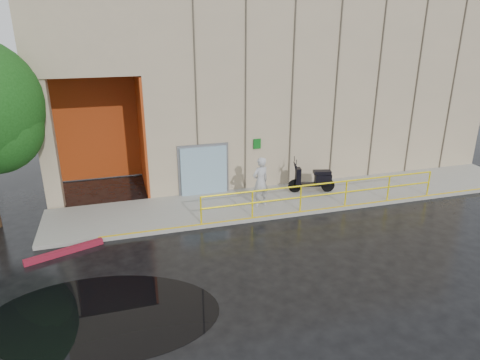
# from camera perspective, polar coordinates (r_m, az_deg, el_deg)

# --- Properties ---
(ground) EXTENTS (120.00, 120.00, 0.00)m
(ground) POSITION_cam_1_polar(r_m,az_deg,el_deg) (12.78, 0.01, -12.04)
(ground) COLOR black
(ground) RESTS_ON ground
(sidewalk) EXTENTS (20.00, 3.00, 0.15)m
(sidewalk) POSITION_cam_1_polar(r_m,az_deg,el_deg) (17.79, 8.28, -2.31)
(sidewalk) COLOR gray
(sidewalk) RESTS_ON ground
(building) EXTENTS (20.00, 10.17, 8.00)m
(building) POSITION_cam_1_polar(r_m,az_deg,el_deg) (23.02, 4.55, 13.59)
(building) COLOR tan
(building) RESTS_ON ground
(guardrail) EXTENTS (9.56, 0.06, 1.03)m
(guardrail) POSITION_cam_1_polar(r_m,az_deg,el_deg) (16.56, 11.09, -1.98)
(guardrail) COLOR yellow
(guardrail) RESTS_ON sidewalk
(person) EXTENTS (0.82, 0.66, 1.95)m
(person) POSITION_cam_1_polar(r_m,az_deg,el_deg) (16.35, 2.74, -0.23)
(person) COLOR #B5B6BA
(person) RESTS_ON sidewalk
(scooter) EXTENTS (1.98, 1.06, 1.50)m
(scooter) POSITION_cam_1_polar(r_m,az_deg,el_deg) (17.95, 9.68, 1.00)
(scooter) COLOR black
(scooter) RESTS_ON sidewalk
(red_curb) EXTENTS (2.31, 1.01, 0.18)m
(red_curb) POSITION_cam_1_polar(r_m,az_deg,el_deg) (14.65, -22.34, -8.82)
(red_curb) COLOR maroon
(red_curb) RESTS_ON ground
(puddle) EXTENTS (6.34, 4.62, 0.01)m
(puddle) POSITION_cam_1_polar(r_m,az_deg,el_deg) (11.63, -17.68, -16.79)
(puddle) COLOR black
(puddle) RESTS_ON ground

